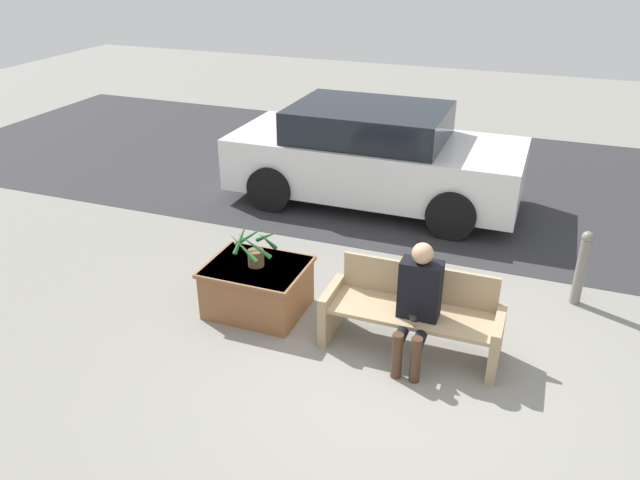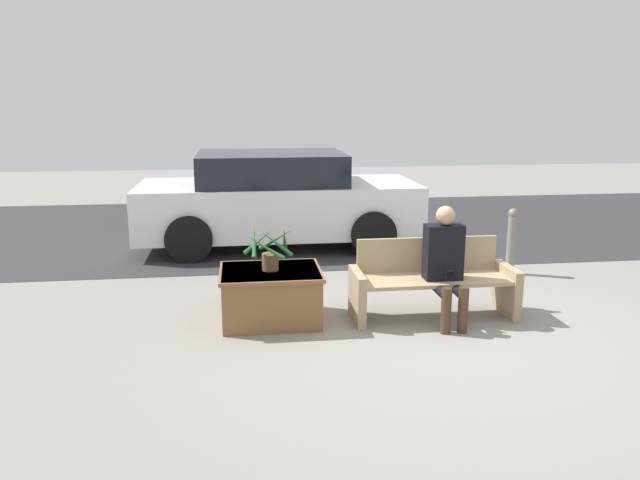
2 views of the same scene
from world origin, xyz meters
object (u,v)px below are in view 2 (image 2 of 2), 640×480
object	(u,v)px
person_seated	(446,260)
potted_plant	(270,251)
bollard_post	(511,240)
parked_car	(277,200)
planter_box	(271,294)
bench	(432,281)

from	to	relation	value
person_seated	potted_plant	bearing A→B (deg)	172.10
bollard_post	person_seated	bearing A→B (deg)	-131.70
bollard_post	parked_car	bearing A→B (deg)	145.74
person_seated	potted_plant	size ratio (longest dim) A/B	2.24
planter_box	parked_car	world-z (taller)	parked_car
bench	person_seated	xyz separation A→B (m)	(0.08, -0.19, 0.28)
bench	parked_car	world-z (taller)	parked_car
bench	planter_box	xyz separation A→B (m)	(-1.74, 0.07, -0.09)
potted_plant	bollard_post	xyz separation A→B (m)	(3.30, 1.41, -0.30)
person_seated	bench	bearing A→B (deg)	112.06
parked_car	bollard_post	distance (m)	3.65
potted_plant	planter_box	bearing A→B (deg)	21.78
potted_plant	bench	bearing A→B (deg)	-2.17
parked_car	bollard_post	world-z (taller)	parked_car
bollard_post	planter_box	bearing A→B (deg)	-156.90
person_seated	bollard_post	xyz separation A→B (m)	(1.48, 1.66, -0.20)
planter_box	parked_car	xyz separation A→B (m)	(0.29, 3.46, 0.44)
potted_plant	person_seated	bearing A→B (deg)	-7.90
person_seated	potted_plant	xyz separation A→B (m)	(-1.82, 0.25, 0.10)
bench	person_seated	world-z (taller)	person_seated
planter_box	bollard_post	distance (m)	3.59
bench	parked_car	bearing A→B (deg)	112.44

